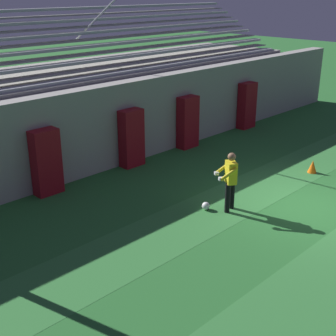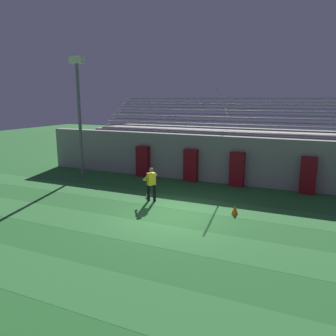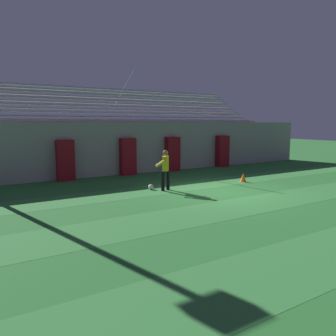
{
  "view_description": "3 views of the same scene",
  "coord_description": "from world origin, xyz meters",
  "px_view_note": "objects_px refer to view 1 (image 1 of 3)",
  "views": [
    {
      "loc": [
        -11.19,
        -5.55,
        5.74
      ],
      "look_at": [
        -2.88,
        2.74,
        1.19
      ],
      "focal_mm": 50.0,
      "sensor_mm": 36.0,
      "label": 1
    },
    {
      "loc": [
        5.2,
        -12.33,
        4.92
      ],
      "look_at": [
        -0.87,
        1.36,
        1.76
      ],
      "focal_mm": 35.0,
      "sensor_mm": 36.0,
      "label": 2
    },
    {
      "loc": [
        -8.63,
        -9.9,
        2.77
      ],
      "look_at": [
        -0.99,
        2.55,
        0.75
      ],
      "focal_mm": 35.0,
      "sensor_mm": 36.0,
      "label": 3
    }
  ],
  "objects_px": {
    "padding_pillar_gate_right": "(188,122)",
    "padding_pillar_far_left": "(46,162)",
    "traffic_cone": "(312,167)",
    "padding_pillar_far_right": "(247,106)",
    "padding_pillar_gate_left": "(132,138)",
    "goalkeeper": "(230,178)",
    "soccer_ball": "(206,206)"
  },
  "relations": [
    {
      "from": "padding_pillar_gate_left",
      "to": "traffic_cone",
      "type": "distance_m",
      "value": 6.09
    },
    {
      "from": "padding_pillar_far_right",
      "to": "padding_pillar_far_left",
      "type": "bearing_deg",
      "value": 180.0
    },
    {
      "from": "padding_pillar_gate_right",
      "to": "padding_pillar_far_right",
      "type": "relative_size",
      "value": 1.0
    },
    {
      "from": "goalkeeper",
      "to": "traffic_cone",
      "type": "distance_m",
      "value": 4.25
    },
    {
      "from": "traffic_cone",
      "to": "soccer_ball",
      "type": "bearing_deg",
      "value": 171.49
    },
    {
      "from": "soccer_ball",
      "to": "traffic_cone",
      "type": "xyz_separation_m",
      "value": [
        4.59,
        -0.69,
        0.1
      ]
    },
    {
      "from": "padding_pillar_gate_left",
      "to": "goalkeeper",
      "type": "relative_size",
      "value": 1.18
    },
    {
      "from": "padding_pillar_gate_left",
      "to": "padding_pillar_gate_right",
      "type": "distance_m",
      "value": 2.8
    },
    {
      "from": "padding_pillar_gate_left",
      "to": "soccer_ball",
      "type": "bearing_deg",
      "value": -101.54
    },
    {
      "from": "padding_pillar_gate_left",
      "to": "padding_pillar_far_left",
      "type": "bearing_deg",
      "value": 180.0
    },
    {
      "from": "goalkeeper",
      "to": "soccer_ball",
      "type": "height_order",
      "value": "goalkeeper"
    },
    {
      "from": "padding_pillar_far_right",
      "to": "soccer_ball",
      "type": "distance_m",
      "value": 8.45
    },
    {
      "from": "padding_pillar_gate_right",
      "to": "soccer_ball",
      "type": "height_order",
      "value": "padding_pillar_gate_right"
    },
    {
      "from": "padding_pillar_far_left",
      "to": "padding_pillar_far_right",
      "type": "distance_m",
      "value": 9.83
    },
    {
      "from": "padding_pillar_far_right",
      "to": "goalkeeper",
      "type": "relative_size",
      "value": 1.18
    },
    {
      "from": "padding_pillar_gate_left",
      "to": "padding_pillar_far_left",
      "type": "distance_m",
      "value": 3.28
    },
    {
      "from": "padding_pillar_far_left",
      "to": "goalkeeper",
      "type": "xyz_separation_m",
      "value": [
        2.87,
        -4.5,
        -0.03
      ]
    },
    {
      "from": "padding_pillar_far_left",
      "to": "goalkeeper",
      "type": "distance_m",
      "value": 5.34
    },
    {
      "from": "soccer_ball",
      "to": "traffic_cone",
      "type": "relative_size",
      "value": 0.52
    },
    {
      "from": "padding_pillar_gate_right",
      "to": "soccer_ball",
      "type": "bearing_deg",
      "value": -131.95
    },
    {
      "from": "traffic_cone",
      "to": "padding_pillar_far_right",
      "type": "bearing_deg",
      "value": 59.48
    },
    {
      "from": "padding_pillar_far_left",
      "to": "traffic_cone",
      "type": "bearing_deg",
      "value": -33.81
    },
    {
      "from": "padding_pillar_far_left",
      "to": "traffic_cone",
      "type": "relative_size",
      "value": 4.68
    },
    {
      "from": "padding_pillar_gate_left",
      "to": "padding_pillar_gate_right",
      "type": "xyz_separation_m",
      "value": [
        2.8,
        0.0,
        0.0
      ]
    },
    {
      "from": "padding_pillar_gate_right",
      "to": "padding_pillar_far_left",
      "type": "bearing_deg",
      "value": 180.0
    },
    {
      "from": "padding_pillar_far_right",
      "to": "traffic_cone",
      "type": "height_order",
      "value": "padding_pillar_far_right"
    },
    {
      "from": "goalkeeper",
      "to": "traffic_cone",
      "type": "xyz_separation_m",
      "value": [
        4.18,
        -0.22,
        -0.74
      ]
    },
    {
      "from": "padding_pillar_gate_right",
      "to": "goalkeeper",
      "type": "xyz_separation_m",
      "value": [
        -3.21,
        -4.5,
        -0.03
      ]
    },
    {
      "from": "padding_pillar_gate_left",
      "to": "goalkeeper",
      "type": "bearing_deg",
      "value": -95.17
    },
    {
      "from": "padding_pillar_gate_right",
      "to": "padding_pillar_far_left",
      "type": "xyz_separation_m",
      "value": [
        -6.08,
        0.0,
        0.0
      ]
    },
    {
      "from": "padding_pillar_gate_left",
      "to": "padding_pillar_gate_right",
      "type": "height_order",
      "value": "same"
    },
    {
      "from": "padding_pillar_far_left",
      "to": "traffic_cone",
      "type": "xyz_separation_m",
      "value": [
        7.05,
        -4.72,
        -0.77
      ]
    }
  ]
}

